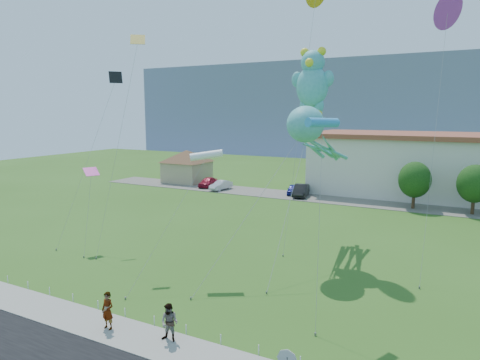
% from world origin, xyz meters
% --- Properties ---
extents(ground, '(160.00, 160.00, 0.00)m').
position_xyz_m(ground, '(0.00, 0.00, 0.00)').
color(ground, '#2F5718').
rests_on(ground, ground).
extents(sidewalk, '(80.00, 2.50, 0.10)m').
position_xyz_m(sidewalk, '(0.00, -2.75, 0.05)').
color(sidewalk, gray).
rests_on(sidewalk, ground).
extents(parking_strip, '(70.00, 6.00, 0.06)m').
position_xyz_m(parking_strip, '(0.00, 35.00, 0.03)').
color(parking_strip, '#59544C').
rests_on(parking_strip, ground).
extents(hill_ridge, '(160.00, 50.00, 25.00)m').
position_xyz_m(hill_ridge, '(0.00, 120.00, 12.50)').
color(hill_ridge, slate).
rests_on(hill_ridge, ground).
extents(pavilion, '(9.20, 9.20, 5.00)m').
position_xyz_m(pavilion, '(-24.00, 38.00, 3.02)').
color(pavilion, tan).
rests_on(pavilion, ground).
extents(rope_fence, '(26.05, 0.05, 0.50)m').
position_xyz_m(rope_fence, '(0.00, -1.30, 0.25)').
color(rope_fence, white).
rests_on(rope_fence, ground).
extents(tree_near, '(3.60, 3.60, 5.47)m').
position_xyz_m(tree_near, '(10.00, 34.00, 3.39)').
color(tree_near, '#3F2B19').
rests_on(tree_near, ground).
extents(tree_mid, '(3.60, 3.60, 5.47)m').
position_xyz_m(tree_mid, '(16.00, 34.00, 3.39)').
color(tree_mid, '#3F2B19').
rests_on(tree_mid, ground).
extents(pedestrian_left, '(0.71, 0.47, 1.93)m').
position_xyz_m(pedestrian_left, '(-0.73, -2.81, 1.07)').
color(pedestrian_left, gray).
rests_on(pedestrian_left, sidewalk).
extents(pedestrian_right, '(0.98, 0.80, 1.86)m').
position_xyz_m(pedestrian_right, '(2.76, -2.31, 1.03)').
color(pedestrian_right, gray).
rests_on(pedestrian_right, sidewalk).
extents(parked_car_red, '(2.25, 4.37, 1.42)m').
position_xyz_m(parked_car_red, '(-18.48, 35.32, 0.77)').
color(parked_car_red, maroon).
rests_on(parked_car_red, parking_strip).
extents(parked_car_silver, '(1.94, 4.11, 1.30)m').
position_xyz_m(parked_car_silver, '(-15.55, 34.11, 0.71)').
color(parked_car_silver, '#BAB9C0').
rests_on(parked_car_silver, parking_strip).
extents(parked_car_blue, '(2.42, 3.97, 1.26)m').
position_xyz_m(parked_car_blue, '(-5.26, 35.78, 0.69)').
color(parked_car_blue, navy).
rests_on(parked_car_blue, parking_strip).
extents(parked_car_black, '(2.51, 4.95, 1.56)m').
position_xyz_m(parked_car_black, '(-3.82, 34.88, 0.84)').
color(parked_car_black, black).
rests_on(parked_car_black, parking_strip).
extents(octopus_kite, '(4.96, 16.42, 11.43)m').
position_xyz_m(octopus_kite, '(4.56, 12.93, 9.34)').
color(octopus_kite, teal).
rests_on(octopus_kite, ground).
extents(teddy_bear_kite, '(3.40, 11.30, 15.91)m').
position_xyz_m(teddy_bear_kite, '(3.81, 15.14, 13.35)').
color(teddy_bear_kite, teal).
rests_on(teddy_bear_kite, ground).
extents(small_kite_white, '(2.08, 7.54, 8.54)m').
position_xyz_m(small_kite_white, '(-0.73, 6.66, 8.04)').
color(small_kite_white, white).
rests_on(small_kite_white, ground).
extents(small_kite_purple, '(1.80, 8.87, 18.94)m').
position_xyz_m(small_kite_purple, '(12.89, 18.04, 17.79)').
color(small_kite_purple, '#BB35D6').
rests_on(small_kite_purple, ground).
extents(small_kite_black, '(1.93, 6.92, 14.39)m').
position_xyz_m(small_kite_black, '(-12.66, 10.12, 12.18)').
color(small_kite_black, black).
rests_on(small_kite_black, ground).
extents(small_kite_cyan, '(1.13, 4.08, 10.87)m').
position_xyz_m(small_kite_cyan, '(7.95, 4.43, 10.35)').
color(small_kite_cyan, '#2F94D5').
rests_on(small_kite_cyan, ground).
extents(small_kite_yellow, '(2.02, 4.76, 16.90)m').
position_xyz_m(small_kite_yellow, '(-8.24, 8.22, 14.25)').
color(small_kite_yellow, gold).
rests_on(small_kite_yellow, ground).
extents(small_kite_pink, '(2.39, 3.47, 6.63)m').
position_xyz_m(small_kite_pink, '(-11.96, 7.00, 5.67)').
color(small_kite_pink, '#F937B4').
rests_on(small_kite_pink, ground).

